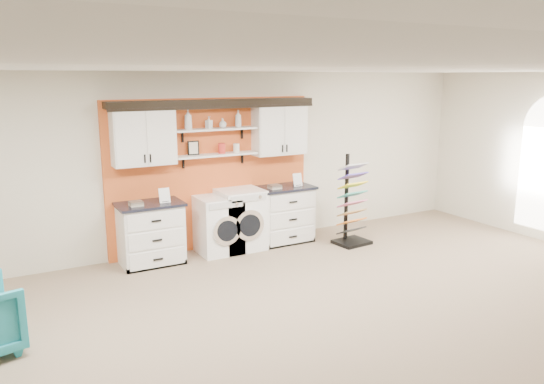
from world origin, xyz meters
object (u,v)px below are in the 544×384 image
dryer (240,219)px  base_cabinet_left (151,233)px  base_cabinet_right (284,214)px  sample_rack (352,215)px  washer (218,225)px

dryer → base_cabinet_left: bearing=179.9°
base_cabinet_left → dryer: (1.46, -0.00, 0.02)m
base_cabinet_right → sample_rack: size_ratio=0.65×
base_cabinet_right → washer: bearing=-179.8°
dryer → base_cabinet_right: bearing=0.2°
base_cabinet_right → dryer: 0.80m
base_cabinet_right → sample_rack: (0.92, -0.65, 0.02)m
base_cabinet_left → base_cabinet_right: bearing=-0.0°
base_cabinet_right → washer: (-1.19, -0.00, -0.02)m
washer → sample_rack: sample_rack is taller
sample_rack → washer: bearing=157.3°
base_cabinet_left → washer: base_cabinet_left is taller
base_cabinet_right → sample_rack: sample_rack is taller
base_cabinet_left → dryer: size_ratio=0.97×
washer → dryer: size_ratio=0.93×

